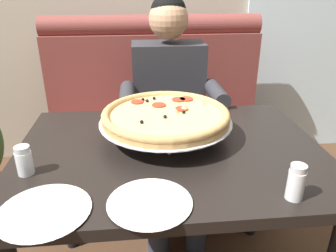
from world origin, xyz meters
name	(u,v)px	position (x,y,z in m)	size (l,w,h in m)	color
booth_bench	(156,134)	(0.00, 0.89, 0.40)	(1.44, 0.78, 1.13)	brown
dining_table	(170,171)	(0.00, 0.00, 0.66)	(1.14, 0.84, 0.76)	black
diner_main	(170,103)	(0.06, 0.62, 0.71)	(0.54, 0.64, 1.27)	#2D3342
pizza	(166,116)	(-0.01, 0.09, 0.85)	(0.52, 0.52, 0.13)	silver
shaker_pepper_flakes	(296,184)	(0.32, -0.34, 0.80)	(0.05, 0.05, 0.11)	white
shaker_oregano	(24,162)	(-0.48, -0.13, 0.80)	(0.05, 0.05, 0.10)	white
plate_near_left	(44,209)	(-0.38, -0.33, 0.77)	(0.25, 0.25, 0.02)	white
plate_near_right	(150,201)	(-0.09, -0.33, 0.77)	(0.24, 0.24, 0.02)	white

